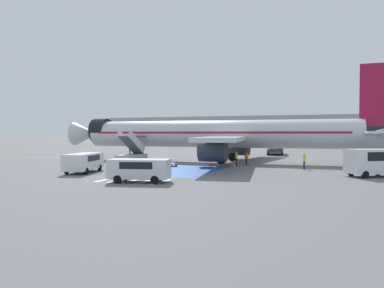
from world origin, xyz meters
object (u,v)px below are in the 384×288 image
at_px(ground_crew_0, 246,158).
at_px(service_van_0, 140,168).
at_px(ground_crew_2, 236,157).
at_px(airliner, 220,134).
at_px(terminal_building, 281,131).
at_px(baggage_cart, 168,164).
at_px(ground_crew_1, 304,160).
at_px(traffic_cone_1, 234,165).
at_px(fuel_tanker, 275,145).
at_px(traffic_cone_0, 211,164).
at_px(service_van_1, 372,160).
at_px(boarding_stairs_forward, 132,155).
at_px(service_van_3, 84,161).

bearing_deg(ground_crew_0, service_van_0, -66.84).
xyz_separation_m(service_van_0, ground_crew_2, (3.62, 16.80, -0.07)).
bearing_deg(airliner, terminal_building, -0.14).
distance_m(baggage_cart, ground_crew_2, 7.99).
bearing_deg(ground_crew_1, traffic_cone_1, -79.76).
bearing_deg(terminal_building, airliner, -89.55).
height_order(airliner, fuel_tanker, airliner).
distance_m(airliner, traffic_cone_0, 6.79).
xyz_separation_m(service_van_1, terminal_building, (-17.38, 82.39, 3.14)).
bearing_deg(ground_crew_1, ground_crew_2, -94.79).
distance_m(service_van_1, ground_crew_1, 7.80).
relative_size(fuel_tanker, ground_crew_1, 5.20).
distance_m(airliner, ground_crew_1, 12.78).
relative_size(baggage_cart, ground_crew_0, 1.84).
xyz_separation_m(fuel_tanker, terminal_building, (-4.85, 50.00, 2.79)).
relative_size(boarding_stairs_forward, traffic_cone_1, 10.87).
height_order(service_van_0, service_van_3, service_van_3).
distance_m(service_van_1, traffic_cone_0, 17.15).
relative_size(service_van_1, baggage_cart, 1.62).
height_order(boarding_stairs_forward, traffic_cone_1, boarding_stairs_forward).
bearing_deg(terminal_building, service_van_1, -78.09).
distance_m(service_van_1, traffic_cone_1, 14.16).
bearing_deg(service_van_3, boarding_stairs_forward, 84.86).
relative_size(ground_crew_0, ground_crew_2, 0.90).
distance_m(ground_crew_2, traffic_cone_1, 2.18).
relative_size(baggage_cart, traffic_cone_1, 6.03).
height_order(fuel_tanker, service_van_1, fuel_tanker).
distance_m(service_van_3, terminal_building, 88.45).
bearing_deg(baggage_cart, ground_crew_0, 162.63).
relative_size(ground_crew_2, terminal_building, 0.02).
height_order(boarding_stairs_forward, baggage_cart, boarding_stairs_forward).
bearing_deg(ground_crew_0, ground_crew_1, 14.66).
bearing_deg(airliner, ground_crew_2, -144.88).
relative_size(service_van_3, baggage_cart, 1.95).
bearing_deg(fuel_tanker, baggage_cart, -112.48).
height_order(traffic_cone_0, traffic_cone_1, traffic_cone_0).
distance_m(boarding_stairs_forward, ground_crew_0, 14.75).
relative_size(ground_crew_2, traffic_cone_1, 3.67).
bearing_deg(boarding_stairs_forward, airliner, 22.22).
distance_m(service_van_1, ground_crew_0, 14.91).
bearing_deg(boarding_stairs_forward, terminal_building, 81.90).
height_order(boarding_stairs_forward, ground_crew_0, boarding_stairs_forward).
bearing_deg(service_van_3, ground_crew_2, 32.43).
distance_m(airliner, service_van_1, 20.32).
distance_m(boarding_stairs_forward, ground_crew_2, 13.78).
bearing_deg(traffic_cone_0, service_van_0, -93.43).
distance_m(fuel_tanker, traffic_cone_0, 27.37).
height_order(service_van_0, traffic_cone_0, service_van_0).
relative_size(ground_crew_0, terminal_building, 0.01).
xyz_separation_m(service_van_1, ground_crew_0, (-12.65, 7.87, -0.52)).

